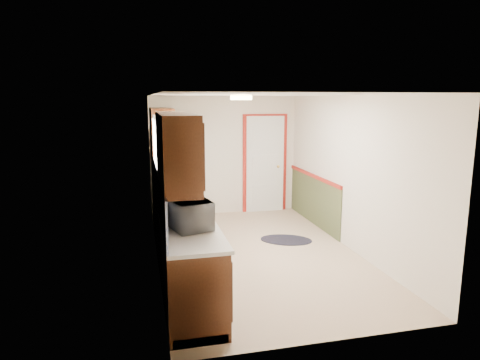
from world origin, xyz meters
TOP-DOWN VIEW (x-y plane):
  - room_shell at (0.00, 0.00)m, footprint 3.20×5.20m
  - kitchen_run at (-1.24, -0.29)m, footprint 0.63×4.00m
  - back_wall_trim at (0.99, 2.21)m, footprint 1.12×2.30m
  - ceiling_fixture at (-0.30, -0.20)m, footprint 0.30×0.30m
  - microwave at (-1.20, -1.46)m, footprint 0.47×0.65m
  - refrigerator at (-1.02, 2.05)m, footprint 0.79×0.78m
  - rug at (0.65, 0.50)m, footprint 1.02×0.86m
  - cooktop at (-1.19, 0.75)m, footprint 0.50×0.61m

SIDE VIEW (x-z plane):
  - rug at x=0.65m, z-range 0.00..0.01m
  - kitchen_run at x=-1.24m, z-range -0.29..1.91m
  - back_wall_trim at x=0.99m, z-range -0.15..1.93m
  - refrigerator at x=-1.02m, z-range 0.00..1.81m
  - cooktop at x=-1.19m, z-range 0.94..0.96m
  - microwave at x=-1.20m, z-range 0.94..1.34m
  - room_shell at x=0.00m, z-range -0.06..2.46m
  - ceiling_fixture at x=-0.30m, z-range 2.33..2.39m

